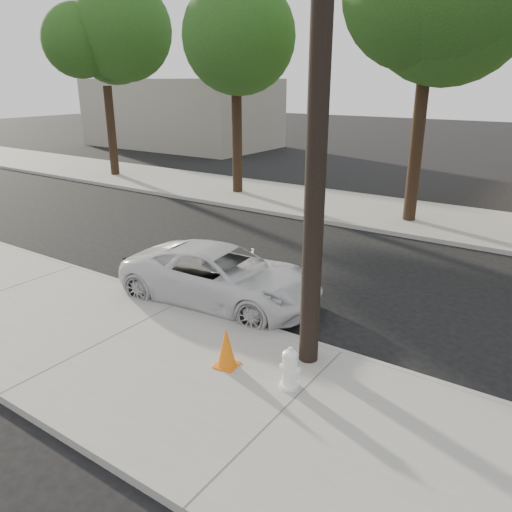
% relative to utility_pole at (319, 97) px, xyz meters
% --- Properties ---
extents(ground, '(120.00, 120.00, 0.00)m').
position_rel_utility_pole_xyz_m(ground, '(-3.60, 2.70, -4.70)').
color(ground, black).
rests_on(ground, ground).
extents(near_sidewalk, '(90.00, 4.40, 0.15)m').
position_rel_utility_pole_xyz_m(near_sidewalk, '(-3.60, -1.60, -4.62)').
color(near_sidewalk, gray).
rests_on(near_sidewalk, ground).
extents(far_sidewalk, '(90.00, 5.00, 0.15)m').
position_rel_utility_pole_xyz_m(far_sidewalk, '(-3.60, 11.20, -4.62)').
color(far_sidewalk, gray).
rests_on(far_sidewalk, ground).
extents(curb_near, '(90.00, 0.12, 0.16)m').
position_rel_utility_pole_xyz_m(curb_near, '(-3.60, 0.60, -4.62)').
color(curb_near, '#9E9B93').
rests_on(curb_near, ground).
extents(building_far, '(14.00, 8.00, 5.00)m').
position_rel_utility_pole_xyz_m(building_far, '(-23.60, 22.70, -2.20)').
color(building_far, gray).
rests_on(building_far, ground).
extents(utility_pole, '(1.40, 0.34, 9.00)m').
position_rel_utility_pole_xyz_m(utility_pole, '(0.00, 0.00, 0.00)').
color(utility_pole, black).
rests_on(utility_pole, near_sidewalk).
extents(tree_a, '(4.65, 4.50, 9.00)m').
position_rel_utility_pole_xyz_m(tree_a, '(-17.40, 10.55, 1.83)').
color(tree_a, black).
rests_on(tree_a, far_sidewalk).
extents(tree_b, '(4.34, 4.20, 8.45)m').
position_rel_utility_pole_xyz_m(tree_b, '(-9.41, 10.76, 1.45)').
color(tree_b, black).
rests_on(tree_b, far_sidewalk).
extents(tree_c, '(4.96, 4.80, 9.55)m').
position_rel_utility_pole_xyz_m(tree_c, '(-1.38, 10.34, 2.21)').
color(tree_c, black).
rests_on(tree_c, far_sidewalk).
extents(police_cruiser, '(4.93, 2.65, 1.32)m').
position_rel_utility_pole_xyz_m(police_cruiser, '(-3.03, 1.33, -4.04)').
color(police_cruiser, silver).
rests_on(police_cruiser, ground).
extents(fire_hydrant, '(0.37, 0.33, 0.69)m').
position_rel_utility_pole_xyz_m(fire_hydrant, '(0.17, -0.96, -4.22)').
color(fire_hydrant, white).
rests_on(fire_hydrant, near_sidewalk).
extents(traffic_cone, '(0.44, 0.44, 0.75)m').
position_rel_utility_pole_xyz_m(traffic_cone, '(-1.08, -1.02, -4.19)').
color(traffic_cone, orange).
rests_on(traffic_cone, near_sidewalk).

